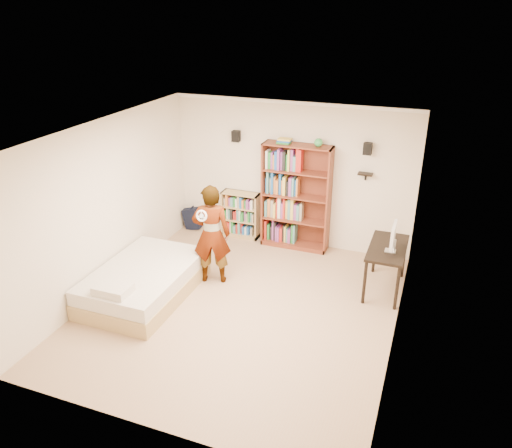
{
  "coord_description": "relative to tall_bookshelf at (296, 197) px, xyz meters",
  "views": [
    {
      "loc": [
        2.46,
        -5.9,
        4.29
      ],
      "look_at": [
        0.02,
        0.6,
        1.16
      ],
      "focal_mm": 35.0,
      "sensor_mm": 36.0,
      "label": 1
    }
  ],
  "objects": [
    {
      "name": "speaker_right",
      "position": [
        1.19,
        0.08,
        1.01
      ],
      "size": [
        0.14,
        0.12,
        0.2
      ],
      "primitive_type": "cube",
      "color": "black",
      "rests_on": "room_shell"
    },
    {
      "name": "imac",
      "position": [
        1.84,
        -1.14,
        0.01
      ],
      "size": [
        0.1,
        0.45,
        0.45
      ],
      "primitive_type": null,
      "rotation": [
        0.0,
        0.0,
        0.03
      ],
      "color": "white",
      "rests_on": "computer_desk"
    },
    {
      "name": "computer_desk",
      "position": [
        1.79,
        -0.99,
        -0.6
      ],
      "size": [
        0.56,
        1.13,
        0.77
      ],
      "primitive_type": null,
      "color": "black",
      "rests_on": "ground"
    },
    {
      "name": "navy_bag",
      "position": [
        -2.19,
        0.02,
        -0.76
      ],
      "size": [
        0.35,
        0.24,
        0.45
      ],
      "primitive_type": null,
      "rotation": [
        0.0,
        0.0,
        0.07
      ],
      "color": "black",
      "rests_on": "ground"
    },
    {
      "name": "crown_molding",
      "position": [
        -0.16,
        -2.32,
        1.68
      ],
      "size": [
        4.5,
        5.0,
        0.06
      ],
      "color": "white",
      "rests_on": "room_shell"
    },
    {
      "name": "speaker_left",
      "position": [
        -1.21,
        0.08,
        1.01
      ],
      "size": [
        0.14,
        0.12,
        0.2
      ],
      "primitive_type": "cube",
      "color": "black",
      "rests_on": "room_shell"
    },
    {
      "name": "low_bookshelf",
      "position": [
        -1.12,
        0.04,
        -0.53
      ],
      "size": [
        0.73,
        0.27,
        0.92
      ],
      "primitive_type": null,
      "color": "tan",
      "rests_on": "ground"
    },
    {
      "name": "wall_shelf",
      "position": [
        1.19,
        0.09,
        0.56
      ],
      "size": [
        0.25,
        0.16,
        0.02
      ],
      "primitive_type": "cube",
      "color": "black",
      "rests_on": "room_shell"
    },
    {
      "name": "tall_bookshelf",
      "position": [
        0.0,
        0.0,
        0.0
      ],
      "size": [
        1.25,
        0.36,
        1.98
      ],
      "primitive_type": null,
      "color": "maroon",
      "rests_on": "ground"
    },
    {
      "name": "room_shell",
      "position": [
        -0.16,
        -2.32,
        0.77
      ],
      "size": [
        4.52,
        5.02,
        2.71
      ],
      "color": "beige",
      "rests_on": "ground"
    },
    {
      "name": "daybed",
      "position": [
        -1.72,
        -2.49,
        -0.69
      ],
      "size": [
        1.32,
        2.04,
        0.6
      ],
      "primitive_type": null,
      "color": "beige",
      "rests_on": "ground"
    },
    {
      "name": "wii_wheel",
      "position": [
        -0.91,
        -2.01,
        0.31
      ],
      "size": [
        0.19,
        0.07,
        0.19
      ],
      "primitive_type": "torus",
      "rotation": [
        1.36,
        0.0,
        0.0
      ],
      "color": "white",
      "rests_on": "person"
    },
    {
      "name": "person",
      "position": [
        -0.91,
        -1.7,
        -0.15
      ],
      "size": [
        0.71,
        0.58,
        1.68
      ],
      "primitive_type": "imported",
      "rotation": [
        0.0,
        0.0,
        3.48
      ],
      "color": "black",
      "rests_on": "ground"
    },
    {
      "name": "ground",
      "position": [
        -0.16,
        -2.32,
        -0.99
      ],
      "size": [
        4.5,
        5.0,
        0.01
      ],
      "primitive_type": "cube",
      "color": "tan",
      "rests_on": "ground"
    }
  ]
}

